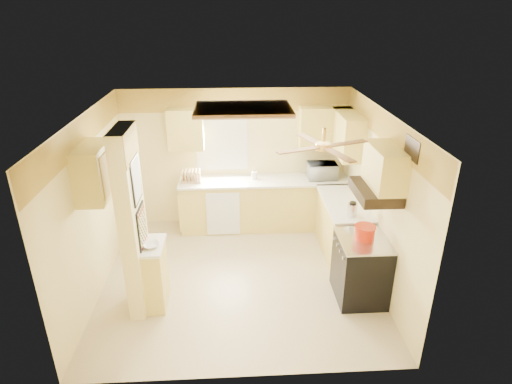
{
  "coord_description": "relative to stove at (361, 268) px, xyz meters",
  "views": [
    {
      "loc": [
        -0.06,
        -5.42,
        3.81
      ],
      "look_at": [
        0.27,
        0.35,
        1.25
      ],
      "focal_mm": 30.0,
      "sensor_mm": 36.0,
      "label": 1
    }
  ],
  "objects": [
    {
      "name": "wallpaper_border",
      "position": [
        -1.67,
        2.43,
        1.84
      ],
      "size": [
        4.0,
        0.02,
        0.4
      ],
      "primitive_type": "cube",
      "color": "yellow",
      "rests_on": "wall_back"
    },
    {
      "name": "wall_back",
      "position": [
        -1.67,
        2.45,
        0.79
      ],
      "size": [
        4.0,
        0.0,
        4.0
      ],
      "primitive_type": "plane",
      "rotation": [
        1.57,
        0.0,
        0.0
      ],
      "color": "#EFDA92",
      "rests_on": "floor"
    },
    {
      "name": "dishwasher_panel",
      "position": [
        -1.92,
        1.84,
        -0.03
      ],
      "size": [
        0.58,
        0.02,
        0.8
      ],
      "primitive_type": "cube",
      "color": "white",
      "rests_on": "lower_cabinets_back"
    },
    {
      "name": "upper_cab_back_left",
      "position": [
        -2.52,
        2.27,
        1.39
      ],
      "size": [
        0.6,
        0.35,
        0.7
      ],
      "primitive_type": "cube",
      "color": "#E6D36E",
      "rests_on": "wall_back"
    },
    {
      "name": "partition_column",
      "position": [
        -3.02,
        0.0,
        0.79
      ],
      "size": [
        0.2,
        0.7,
        2.5
      ],
      "primitive_type": "cube",
      "color": "#EFDA92",
      "rests_on": "floor"
    },
    {
      "name": "ceiling",
      "position": [
        -1.67,
        0.55,
        2.04
      ],
      "size": [
        4.0,
        4.0,
        0.0
      ],
      "primitive_type": "plane",
      "rotation": [
        3.14,
        0.0,
        0.0
      ],
      "color": "white",
      "rests_on": "wall_back"
    },
    {
      "name": "kettle",
      "position": [
        0.0,
        0.66,
        0.58
      ],
      "size": [
        0.15,
        0.15,
        0.22
      ],
      "color": "silver",
      "rests_on": "countertop_right"
    },
    {
      "name": "upper_cab_left_wall",
      "position": [
        -3.49,
        0.3,
        1.39
      ],
      "size": [
        0.35,
        0.75,
        0.7
      ],
      "primitive_type": "cube",
      "color": "#E6D36E",
      "rests_on": "wall_left"
    },
    {
      "name": "ledge_top",
      "position": [
        -2.8,
        0.0,
        0.46
      ],
      "size": [
        0.28,
        0.58,
        0.04
      ],
      "primitive_type": "cube",
      "color": "white",
      "rests_on": "partition_ledge"
    },
    {
      "name": "lower_cabinets_back",
      "position": [
        -1.17,
        2.15,
        -0.01
      ],
      "size": [
        3.0,
        0.6,
        0.9
      ],
      "primitive_type": "cube",
      "color": "#E6D36E",
      "rests_on": "floor"
    },
    {
      "name": "dutch_oven",
      "position": [
        0.01,
        0.03,
        0.55
      ],
      "size": [
        0.28,
        0.28,
        0.19
      ],
      "color": "red",
      "rests_on": "stove"
    },
    {
      "name": "vent_grate",
      "position": [
        0.31,
        -0.35,
        1.84
      ],
      "size": [
        0.02,
        0.4,
        0.25
      ],
      "primitive_type": "cube",
      "color": "black",
      "rests_on": "wall_right"
    },
    {
      "name": "window",
      "position": [
        -1.92,
        2.44,
        1.09
      ],
      "size": [
        0.92,
        0.02,
        1.02
      ],
      "color": "white",
      "rests_on": "wall_back"
    },
    {
      "name": "utensil_crock",
      "position": [
        -1.35,
        2.2,
        0.55
      ],
      "size": [
        0.1,
        0.1,
        0.21
      ],
      "color": "white",
      "rests_on": "countertop_back"
    },
    {
      "name": "wall_left",
      "position": [
        -3.67,
        0.55,
        0.79
      ],
      "size": [
        0.0,
        3.8,
        3.8
      ],
      "primitive_type": "plane",
      "rotation": [
        1.57,
        0.0,
        1.57
      ],
      "color": "#EFDA92",
      "rests_on": "floor"
    },
    {
      "name": "poster_menu",
      "position": [
        -2.91,
        0.0,
        1.39
      ],
      "size": [
        0.02,
        0.42,
        0.57
      ],
      "color": "black",
      "rests_on": "partition_column"
    },
    {
      "name": "upper_cab_over_stove",
      "position": [
        0.16,
        0.0,
        1.49
      ],
      "size": [
        0.35,
        0.76,
        0.52
      ],
      "primitive_type": "cube",
      "color": "#E6D36E",
      "rests_on": "wall_right"
    },
    {
      "name": "countertop_back",
      "position": [
        -1.17,
        2.14,
        0.46
      ],
      "size": [
        3.04,
        0.64,
        0.04
      ],
      "primitive_type": "cube",
      "color": "white",
      "rests_on": "lower_cabinets_back"
    },
    {
      "name": "upper_cab_back_right",
      "position": [
        -0.12,
        2.27,
        1.39
      ],
      "size": [
        0.9,
        0.35,
        0.7
      ],
      "primitive_type": "cube",
      "color": "#E6D36E",
      "rests_on": "wall_back"
    },
    {
      "name": "bowl",
      "position": [
        -2.8,
        -0.06,
        0.51
      ],
      "size": [
        0.27,
        0.27,
        0.05
      ],
      "primitive_type": "imported",
      "rotation": [
        0.0,
        0.0,
        0.36
      ],
      "color": "white",
      "rests_on": "ledge_top"
    },
    {
      "name": "range_hood",
      "position": [
        0.07,
        0.0,
        1.16
      ],
      "size": [
        0.5,
        0.76,
        0.14
      ],
      "primitive_type": "cube",
      "color": "black",
      "rests_on": "upper_cab_over_stove"
    },
    {
      "name": "dish_rack",
      "position": [
        -2.47,
        2.14,
        0.55
      ],
      "size": [
        0.35,
        0.26,
        0.2
      ],
      "color": "tan",
      "rests_on": "countertop_back"
    },
    {
      "name": "poster_nashville",
      "position": [
        -2.91,
        0.0,
        0.74
      ],
      "size": [
        0.02,
        0.42,
        0.57
      ],
      "color": "black",
      "rests_on": "partition_column"
    },
    {
      "name": "ceiling_fan",
      "position": [
        -0.67,
        -0.15,
        1.83
      ],
      "size": [
        1.15,
        1.15,
        0.26
      ],
      "color": "gold",
      "rests_on": "ceiling"
    },
    {
      "name": "ceiling_light_panel",
      "position": [
        -1.57,
        1.05,
        2.0
      ],
      "size": [
        1.35,
        0.95,
        0.06
      ],
      "color": "brown",
      "rests_on": "ceiling"
    },
    {
      "name": "countertop_right",
      "position": [
        0.02,
        1.15,
        0.46
      ],
      "size": [
        0.64,
        1.44,
        0.04
      ],
      "primitive_type": "cube",
      "color": "white",
      "rests_on": "lower_cabinets_right"
    },
    {
      "name": "microwave",
      "position": [
        -0.14,
        2.15,
        0.62
      ],
      "size": [
        0.51,
        0.35,
        0.28
      ],
      "primitive_type": "imported",
      "rotation": [
        0.0,
        0.0,
        3.16
      ],
      "color": "white",
      "rests_on": "countertop_back"
    },
    {
      "name": "partition_ledge",
      "position": [
        -2.8,
        0.0,
        -0.01
      ],
      "size": [
        0.25,
        0.55,
        0.9
      ],
      "primitive_type": "cube",
      "color": "#E6D36E",
      "rests_on": "floor"
    },
    {
      "name": "stove",
      "position": [
        0.0,
        0.0,
        0.0
      ],
      "size": [
        0.68,
        0.77,
        0.92
      ],
      "color": "black",
      "rests_on": "floor"
    },
    {
      "name": "floor",
      "position": [
        -1.67,
        0.55,
        -0.46
      ],
      "size": [
        4.0,
        4.0,
        0.0
      ],
      "primitive_type": "plane",
      "color": "beige",
      "rests_on": "ground"
    },
    {
      "name": "wall_front",
      "position": [
        -1.67,
        -1.35,
        0.79
      ],
      "size": [
        4.0,
        0.0,
        4.0
      ],
      "primitive_type": "plane",
      "rotation": [
        -1.57,
        0.0,
        0.0
      ],
      "color": "#EFDA92",
      "rests_on": "floor"
    },
    {
      "name": "upper_cab_right",
      "position": [
        0.16,
        1.8,
        1.39
      ],
      "size": [
        0.35,
        1.0,
        0.7
      ],
      "primitive_type": "cube",
      "color": "#E6D36E",
      "rests_on": "wall_right"
    },
    {
      "name": "wall_right",
      "position": [
        0.33,
        0.55,
        0.79
      ],
      "size": [
        0.0,
        3.8,
        3.8
      ],
      "primitive_type": "plane",
      "rotation": [
        1.57,
        0.0,
        -1.57
      ],
      "color": "#EFDA92",
      "rests_on": "floor"
    },
    {
      "name": "lower_cabinets_right",
      "position": [
        0.03,
        1.15,
        -0.01
      ],
      "size": [
        0.6,
        1.4,
        0.9
      ],
      "primitive_type": "cube",
      "color": "#E6D36E",
      "rests_on": "floor"
    }
  ]
}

